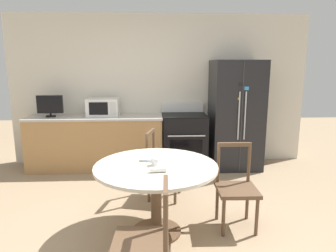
% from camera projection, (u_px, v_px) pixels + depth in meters
% --- Properties ---
extents(ground_plane, '(14.00, 14.00, 0.00)m').
position_uv_depth(ground_plane, '(167.00, 242.00, 2.99)').
color(ground_plane, '#9E8466').
extents(back_wall, '(5.20, 0.10, 2.60)m').
position_uv_depth(back_wall, '(160.00, 90.00, 5.33)').
color(back_wall, silver).
rests_on(back_wall, ground_plane).
extents(kitchen_counter, '(2.24, 0.64, 0.90)m').
position_uv_depth(kitchen_counter, '(97.00, 142.00, 5.09)').
color(kitchen_counter, '#AD7F4C').
rests_on(kitchen_counter, ground_plane).
extents(refrigerator, '(0.83, 0.72, 1.82)m').
position_uv_depth(refrigerator, '(236.00, 115.00, 5.06)').
color(refrigerator, black).
rests_on(refrigerator, ground_plane).
extents(oven_range, '(0.73, 0.68, 1.08)m').
position_uv_depth(oven_range, '(184.00, 140.00, 5.14)').
color(oven_range, black).
rests_on(oven_range, ground_plane).
extents(microwave, '(0.52, 0.36, 0.29)m').
position_uv_depth(microwave, '(103.00, 107.00, 5.02)').
color(microwave, white).
rests_on(microwave, kitchen_counter).
extents(countertop_tv, '(0.41, 0.16, 0.35)m').
position_uv_depth(countertop_tv, '(50.00, 105.00, 4.91)').
color(countertop_tv, black).
rests_on(countertop_tv, kitchen_counter).
extents(dining_table, '(1.25, 1.25, 0.75)m').
position_uv_depth(dining_table, '(156.00, 178.00, 3.04)').
color(dining_table, beige).
rests_on(dining_table, ground_plane).
extents(dining_chair_far, '(0.51, 0.51, 0.90)m').
position_uv_depth(dining_chair_far, '(162.00, 166.00, 3.93)').
color(dining_chair_far, brown).
rests_on(dining_chair_far, ground_plane).
extents(dining_chair_near, '(0.44, 0.44, 0.90)m').
position_uv_depth(dining_chair_near, '(144.00, 242.00, 2.23)').
color(dining_chair_near, brown).
rests_on(dining_chair_near, ground_plane).
extents(dining_chair_right, '(0.43, 0.43, 0.90)m').
position_uv_depth(dining_chair_right, '(236.00, 188.00, 3.22)').
color(dining_chair_right, brown).
rests_on(dining_chair_right, ground_plane).
extents(candle_glass, '(0.09, 0.09, 0.08)m').
position_uv_depth(candle_glass, '(155.00, 162.00, 3.00)').
color(candle_glass, silver).
rests_on(candle_glass, dining_table).
extents(folded_napkin, '(0.15, 0.07, 0.05)m').
position_uv_depth(folded_napkin, '(158.00, 170.00, 2.81)').
color(folded_napkin, silver).
rests_on(folded_napkin, dining_table).
extents(mail_stack, '(0.33, 0.36, 0.02)m').
position_uv_depth(mail_stack, '(154.00, 157.00, 3.24)').
color(mail_stack, white).
rests_on(mail_stack, dining_table).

